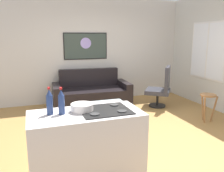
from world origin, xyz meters
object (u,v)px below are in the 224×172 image
wall_painting (86,46)px  soda_bottle_2 (61,102)px  couch (91,94)px  bar_stool (208,100)px  coffee_table (102,106)px  mixing_bowl (82,108)px  soda_bottle (50,102)px  armchair (161,88)px

wall_painting → soda_bottle_2: bearing=-107.6°
soda_bottle_2 → couch: bearing=69.6°
soda_bottle_2 → wall_painting: wall_painting is taller
couch → bar_stool: bearing=-44.1°
couch → coffee_table: bearing=-94.4°
mixing_bowl → couch: bearing=73.7°
soda_bottle_2 → mixing_bowl: 0.27m
bar_stool → soda_bottle: bearing=-161.8°
soda_bottle → mixing_bowl: 0.39m
bar_stool → wall_painting: 3.36m
coffee_table → mixing_bowl: 2.01m
coffee_table → mixing_bowl: bearing=-114.1°
armchair → bar_stool: 1.31m
bar_stool → soda_bottle_2: bearing=-160.5°
armchair → soda_bottle_2: 3.71m
bar_stool → armchair: bearing=105.4°
bar_stool → mixing_bowl: (-2.89, -1.08, 0.46)m
couch → soda_bottle_2: soda_bottle_2 is taller
bar_stool → wall_painting: size_ratio=0.51×
coffee_table → bar_stool: bar_stool is taller
mixing_bowl → wall_painting: wall_painting is taller
wall_painting → couch: bearing=-90.3°
soda_bottle_2 → armchair: bearing=40.4°
bar_stool → wall_painting: bearing=128.9°
soda_bottle_2 → coffee_table: bearing=59.9°
wall_painting → armchair: bearing=-36.3°
armchair → bar_stool: size_ratio=1.74×
armchair → mixing_bowl: (-2.54, -2.35, 0.43)m
wall_painting → bar_stool: bearing=-51.1°
soda_bottle_2 → wall_painting: 3.80m
bar_stool → wall_painting: (-2.00, 2.48, 1.05)m
armchair → soda_bottle: (-2.93, -2.34, 0.54)m
soda_bottle → mixing_bowl: size_ratio=1.20×
couch → armchair: bearing=-22.2°
coffee_table → soda_bottle: soda_bottle is taller
armchair → mixing_bowl: armchair is taller
bar_stool → soda_bottle: soda_bottle is taller
couch → bar_stool: (2.01, -1.94, 0.17)m
bar_stool → soda_bottle_2: soda_bottle_2 is taller
armchair → couch: bearing=157.8°
bar_stool → soda_bottle: size_ratio=1.82×
mixing_bowl → soda_bottle: bearing=179.1°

